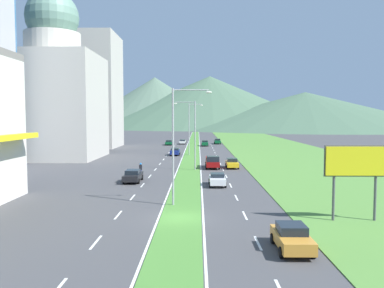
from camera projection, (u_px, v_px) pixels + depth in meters
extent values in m
plane|color=#424244|center=(181.00, 218.00, 30.88)|extent=(600.00, 600.00, 0.00)
cube|color=#477F33|center=(192.00, 151.00, 90.74)|extent=(3.20, 240.00, 0.06)
cube|color=#518438|center=(282.00, 152.00, 90.42)|extent=(24.00, 240.00, 0.06)
cube|color=silver|center=(96.00, 242.00, 24.98)|extent=(0.16, 2.80, 0.01)
cube|color=silver|center=(118.00, 215.00, 31.97)|extent=(0.16, 2.80, 0.01)
cube|color=silver|center=(133.00, 197.00, 38.95)|extent=(0.16, 2.80, 0.01)
cube|color=silver|center=(143.00, 185.00, 45.94)|extent=(0.16, 2.80, 0.01)
cube|color=silver|center=(150.00, 176.00, 52.92)|extent=(0.16, 2.80, 0.01)
cube|color=silver|center=(155.00, 169.00, 59.91)|extent=(0.16, 2.80, 0.01)
cube|color=silver|center=(160.00, 164.00, 66.89)|extent=(0.16, 2.80, 0.01)
cube|color=silver|center=(164.00, 159.00, 73.88)|extent=(0.16, 2.80, 0.01)
cube|color=silver|center=(167.00, 156.00, 80.86)|extent=(0.16, 2.80, 0.01)
cube|color=silver|center=(169.00, 153.00, 87.85)|extent=(0.16, 2.80, 0.01)
cube|color=silver|center=(171.00, 150.00, 94.83)|extent=(0.16, 2.80, 0.01)
cube|color=silver|center=(173.00, 148.00, 101.82)|extent=(0.16, 2.80, 0.01)
cube|color=silver|center=(175.00, 146.00, 108.80)|extent=(0.16, 2.80, 0.01)
cube|color=silver|center=(176.00, 144.00, 115.79)|extent=(0.16, 2.80, 0.01)
cube|color=silver|center=(258.00, 243.00, 24.82)|extent=(0.16, 2.80, 0.01)
cube|color=silver|center=(245.00, 215.00, 31.81)|extent=(0.16, 2.80, 0.01)
cube|color=silver|center=(236.00, 198.00, 38.79)|extent=(0.16, 2.80, 0.01)
cube|color=silver|center=(231.00, 185.00, 45.78)|extent=(0.16, 2.80, 0.01)
cube|color=silver|center=(226.00, 176.00, 52.76)|extent=(0.16, 2.80, 0.01)
cube|color=silver|center=(223.00, 169.00, 59.75)|extent=(0.16, 2.80, 0.01)
cube|color=silver|center=(220.00, 164.00, 66.73)|extent=(0.16, 2.80, 0.01)
cube|color=silver|center=(218.00, 160.00, 73.72)|extent=(0.16, 2.80, 0.01)
cube|color=silver|center=(217.00, 156.00, 80.70)|extent=(0.16, 2.80, 0.01)
cube|color=silver|center=(215.00, 153.00, 87.69)|extent=(0.16, 2.80, 0.01)
cube|color=silver|center=(214.00, 150.00, 94.67)|extent=(0.16, 2.80, 0.01)
cube|color=silver|center=(213.00, 148.00, 101.66)|extent=(0.16, 2.80, 0.01)
cube|color=silver|center=(212.00, 146.00, 108.64)|extent=(0.16, 2.80, 0.01)
cube|color=silver|center=(211.00, 144.00, 115.63)|extent=(0.16, 2.80, 0.01)
cube|color=silver|center=(185.00, 152.00, 90.77)|extent=(0.16, 240.00, 0.01)
cube|color=silver|center=(200.00, 152.00, 90.71)|extent=(0.16, 240.00, 0.01)
cube|color=#B7B2A8|center=(54.00, 107.00, 75.95)|extent=(17.08, 17.08, 19.77)
cylinder|color=beige|center=(53.00, 44.00, 75.15)|extent=(10.40, 10.40, 3.96)
sphere|color=slate|center=(52.00, 17.00, 74.81)|extent=(9.90, 9.90, 9.90)
cube|color=#B7B2A8|center=(88.00, 91.00, 104.01)|extent=(15.76, 15.76, 29.33)
cone|color=#516B56|center=(155.00, 102.00, 311.56)|extent=(126.13, 126.13, 39.03)
cone|color=#47664C|center=(210.00, 102.00, 307.26)|extent=(183.75, 183.75, 39.47)
cone|color=#47664C|center=(305.00, 110.00, 269.48)|extent=(186.69, 186.69, 24.83)
cylinder|color=#99999E|center=(173.00, 147.00, 35.04)|extent=(0.18, 0.18, 10.41)
cylinder|color=#99999E|center=(191.00, 90.00, 34.81)|extent=(3.17, 0.36, 0.10)
ellipsoid|color=silver|center=(209.00, 92.00, 34.93)|extent=(0.56, 0.28, 0.20)
cylinder|color=#99999E|center=(195.00, 136.00, 58.71)|extent=(0.18, 0.18, 10.23)
cylinder|color=#99999E|center=(185.00, 102.00, 58.43)|extent=(2.95, 0.16, 0.10)
ellipsoid|color=silver|center=(175.00, 104.00, 58.49)|extent=(0.56, 0.28, 0.20)
cylinder|color=#99999E|center=(189.00, 129.00, 82.40)|extent=(0.18, 0.18, 10.67)
cylinder|color=#99999E|center=(195.00, 104.00, 82.04)|extent=(2.61, 0.12, 0.10)
ellipsoid|color=silver|center=(202.00, 105.00, 82.04)|extent=(0.56, 0.28, 0.20)
cylinder|color=#4C4C51|center=(333.00, 198.00, 30.00)|extent=(0.20, 0.20, 3.50)
cylinder|color=#4C4C51|center=(375.00, 198.00, 29.95)|extent=(0.20, 0.20, 3.50)
cube|color=yellow|center=(356.00, 161.00, 29.68)|extent=(4.46, 0.16, 2.17)
cube|color=#4C4C51|center=(355.00, 161.00, 29.80)|extent=(4.66, 0.08, 2.37)
cube|color=#0C5128|center=(169.00, 143.00, 112.31)|extent=(1.88, 4.57, 0.62)
cube|color=black|center=(169.00, 141.00, 112.09)|extent=(1.62, 2.01, 0.46)
cylinder|color=black|center=(166.00, 144.00, 113.75)|extent=(0.22, 0.64, 0.64)
cylinder|color=black|center=(173.00, 144.00, 113.73)|extent=(0.22, 0.64, 0.64)
cylinder|color=black|center=(165.00, 144.00, 110.93)|extent=(0.22, 0.64, 0.64)
cylinder|color=black|center=(172.00, 144.00, 110.90)|extent=(0.22, 0.64, 0.64)
cube|color=#0C5128|center=(217.00, 142.00, 116.73)|extent=(1.77, 4.47, 0.72)
cube|color=black|center=(217.00, 140.00, 116.87)|extent=(1.52, 1.97, 0.51)
cylinder|color=black|center=(221.00, 143.00, 115.36)|extent=(0.22, 0.64, 0.64)
cylinder|color=black|center=(215.00, 143.00, 115.38)|extent=(0.22, 0.64, 0.64)
cylinder|color=black|center=(220.00, 143.00, 118.12)|extent=(0.22, 0.64, 0.64)
cylinder|color=black|center=(214.00, 143.00, 118.15)|extent=(0.22, 0.64, 0.64)
cube|color=black|center=(133.00, 176.00, 48.31)|extent=(1.86, 4.78, 0.68)
cube|color=black|center=(133.00, 172.00, 48.08)|extent=(1.60, 2.11, 0.50)
cylinder|color=black|center=(128.00, 177.00, 49.82)|extent=(0.22, 0.64, 0.64)
cylinder|color=black|center=(142.00, 177.00, 49.80)|extent=(0.22, 0.64, 0.64)
cylinder|color=black|center=(123.00, 181.00, 46.86)|extent=(0.22, 0.64, 0.64)
cylinder|color=black|center=(139.00, 181.00, 46.84)|extent=(0.22, 0.64, 0.64)
cube|color=#C6842D|center=(292.00, 239.00, 23.41)|extent=(1.85, 4.13, 0.70)
cube|color=black|center=(291.00, 228.00, 23.54)|extent=(1.59, 1.82, 0.52)
cylinder|color=black|center=(313.00, 253.00, 22.15)|extent=(0.22, 0.64, 0.64)
cylinder|color=black|center=(281.00, 252.00, 22.17)|extent=(0.22, 0.64, 0.64)
cylinder|color=black|center=(301.00, 239.00, 24.70)|extent=(0.22, 0.64, 0.64)
cylinder|color=black|center=(273.00, 238.00, 24.73)|extent=(0.22, 0.64, 0.64)
cube|color=silver|center=(217.00, 180.00, 45.55)|extent=(1.77, 4.08, 0.68)
cube|color=black|center=(217.00, 175.00, 45.67)|extent=(1.52, 1.79, 0.42)
cylinder|color=black|center=(225.00, 185.00, 44.30)|extent=(0.22, 0.64, 0.64)
cylinder|color=black|center=(210.00, 185.00, 44.32)|extent=(0.22, 0.64, 0.64)
cylinder|color=black|center=(224.00, 181.00, 46.82)|extent=(0.22, 0.64, 0.64)
cylinder|color=black|center=(210.00, 181.00, 46.85)|extent=(0.22, 0.64, 0.64)
cube|color=navy|center=(175.00, 152.00, 82.08)|extent=(1.86, 4.71, 0.75)
cube|color=black|center=(175.00, 149.00, 81.86)|extent=(1.60, 2.07, 0.41)
cylinder|color=black|center=(171.00, 153.00, 83.58)|extent=(0.22, 0.64, 0.64)
cylinder|color=black|center=(180.00, 153.00, 83.55)|extent=(0.22, 0.64, 0.64)
cylinder|color=black|center=(170.00, 154.00, 80.67)|extent=(0.22, 0.64, 0.64)
cylinder|color=black|center=(179.00, 154.00, 80.64)|extent=(0.22, 0.64, 0.64)
cube|color=yellow|center=(232.00, 164.00, 61.32)|extent=(1.75, 4.21, 0.66)
cube|color=black|center=(232.00, 160.00, 61.44)|extent=(1.51, 1.85, 0.54)
cylinder|color=black|center=(238.00, 167.00, 60.02)|extent=(0.22, 0.64, 0.64)
cylinder|color=black|center=(227.00, 167.00, 60.05)|extent=(0.22, 0.64, 0.64)
cylinder|color=black|center=(237.00, 165.00, 62.63)|extent=(0.22, 0.64, 0.64)
cylinder|color=black|center=(226.00, 165.00, 62.65)|extent=(0.22, 0.64, 0.64)
cube|color=#0C5128|center=(205.00, 143.00, 108.14)|extent=(1.71, 4.17, 0.77)
cube|color=black|center=(205.00, 141.00, 108.27)|extent=(1.47, 1.83, 0.48)
cylinder|color=black|center=(208.00, 145.00, 106.87)|extent=(0.22, 0.64, 0.64)
cylinder|color=black|center=(202.00, 145.00, 106.89)|extent=(0.22, 0.64, 0.64)
cylinder|color=black|center=(208.00, 145.00, 109.45)|extent=(0.22, 0.64, 0.64)
cylinder|color=black|center=(202.00, 145.00, 109.47)|extent=(0.22, 0.64, 0.64)
cube|color=silver|center=(183.00, 142.00, 116.10)|extent=(1.81, 4.18, 0.60)
cube|color=black|center=(183.00, 140.00, 115.90)|extent=(1.56, 1.84, 0.40)
cylinder|color=black|center=(180.00, 143.00, 117.42)|extent=(0.22, 0.64, 0.64)
cylinder|color=black|center=(186.00, 143.00, 117.40)|extent=(0.22, 0.64, 0.64)
cylinder|color=black|center=(179.00, 143.00, 114.84)|extent=(0.22, 0.64, 0.64)
cylinder|color=black|center=(185.00, 143.00, 114.81)|extent=(0.22, 0.64, 0.64)
cube|color=maroon|center=(212.00, 163.00, 61.37)|extent=(2.00, 5.40, 0.80)
cube|color=black|center=(213.00, 159.00, 59.72)|extent=(1.84, 2.00, 0.80)
cube|color=maroon|center=(218.00, 158.00, 62.41)|extent=(0.10, 3.20, 0.44)
cube|color=maroon|center=(206.00, 158.00, 62.44)|extent=(0.10, 3.20, 0.44)
cube|color=maroon|center=(212.00, 157.00, 63.97)|extent=(1.84, 0.10, 0.44)
cylinder|color=black|center=(219.00, 167.00, 59.77)|extent=(0.26, 0.80, 0.80)
cylinder|color=black|center=(207.00, 167.00, 59.80)|extent=(0.26, 0.80, 0.80)
cylinder|color=black|center=(218.00, 164.00, 63.00)|extent=(0.26, 0.80, 0.80)
cylinder|color=black|center=(206.00, 164.00, 63.03)|extent=(0.26, 0.80, 0.80)
cylinder|color=black|center=(142.00, 173.00, 53.51)|extent=(0.10, 0.60, 0.60)
cylinder|color=black|center=(140.00, 175.00, 52.11)|extent=(0.12, 0.60, 0.60)
cube|color=navy|center=(141.00, 173.00, 52.80)|extent=(0.20, 1.12, 0.25)
ellipsoid|color=navy|center=(141.00, 170.00, 52.97)|extent=(0.24, 0.44, 0.24)
cube|color=black|center=(141.00, 167.00, 52.65)|extent=(0.36, 0.28, 0.70)
sphere|color=blue|center=(141.00, 164.00, 52.66)|extent=(0.26, 0.26, 0.26)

